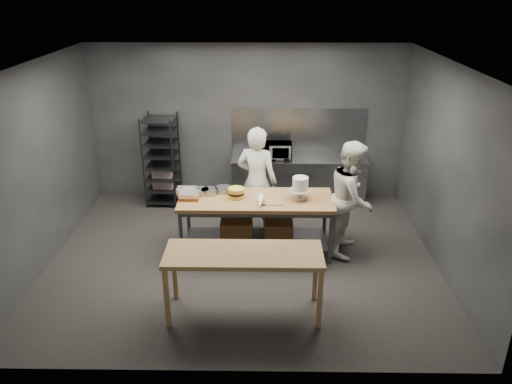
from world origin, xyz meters
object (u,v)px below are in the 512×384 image
(work_table, at_px, (255,219))
(chef_behind, at_px, (257,182))
(speed_rack, at_px, (162,161))
(chef_right, at_px, (352,198))
(near_counter, at_px, (244,259))
(microwave, at_px, (277,151))
(layer_cake, at_px, (236,193))
(frosted_cake_stand, at_px, (300,186))

(work_table, xyz_separation_m, chef_behind, (0.01, 0.64, 0.37))
(speed_rack, xyz_separation_m, chef_right, (3.33, -1.83, 0.06))
(near_counter, relative_size, chef_right, 1.09)
(speed_rack, distance_m, microwave, 2.22)
(work_table, height_order, near_counter, work_table)
(speed_rack, xyz_separation_m, layer_cake, (1.52, -1.85, 0.14))
(chef_behind, relative_size, frosted_cake_stand, 5.22)
(chef_behind, height_order, frosted_cake_stand, chef_behind)
(near_counter, height_order, frosted_cake_stand, frosted_cake_stand)
(work_table, bearing_deg, near_counter, -94.29)
(work_table, distance_m, layer_cake, 0.52)
(near_counter, distance_m, chef_right, 2.34)
(work_table, xyz_separation_m, near_counter, (-0.12, -1.63, 0.24))
(near_counter, bearing_deg, microwave, 81.93)
(speed_rack, distance_m, chef_right, 3.80)
(near_counter, height_order, layer_cake, layer_cake)
(near_counter, bearing_deg, chef_right, 45.82)
(frosted_cake_stand, bearing_deg, layer_cake, 177.72)
(chef_behind, distance_m, chef_right, 1.61)
(chef_behind, height_order, layer_cake, chef_behind)
(work_table, distance_m, microwave, 2.05)
(work_table, xyz_separation_m, speed_rack, (-1.82, 1.88, 0.28))
(work_table, height_order, layer_cake, layer_cake)
(chef_right, xyz_separation_m, frosted_cake_stand, (-0.82, -0.06, 0.23))
(work_table, height_order, speed_rack, speed_rack)
(microwave, bearing_deg, chef_right, -59.65)
(microwave, relative_size, frosted_cake_stand, 1.50)
(near_counter, bearing_deg, speed_rack, 115.83)
(work_table, distance_m, speed_rack, 2.63)
(speed_rack, relative_size, frosted_cake_stand, 4.84)
(speed_rack, height_order, microwave, speed_rack)
(chef_behind, relative_size, chef_right, 1.03)
(near_counter, xyz_separation_m, chef_behind, (0.14, 2.27, 0.13))
(chef_right, relative_size, frosted_cake_stand, 5.07)
(microwave, distance_m, frosted_cake_stand, 2.00)
(frosted_cake_stand, xyz_separation_m, layer_cake, (-0.99, 0.04, -0.15))
(near_counter, relative_size, frosted_cake_stand, 5.53)
(chef_behind, height_order, chef_right, chef_behind)
(chef_right, bearing_deg, work_table, 109.77)
(chef_behind, xyz_separation_m, microwave, (0.37, 1.31, 0.11))
(speed_rack, relative_size, layer_cake, 7.00)
(near_counter, height_order, speed_rack, speed_rack)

